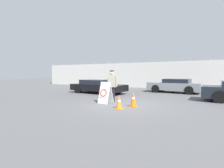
{
  "coord_description": "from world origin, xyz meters",
  "views": [
    {
      "loc": [
        3.92,
        -8.18,
        1.61
      ],
      "look_at": [
        -1.56,
        1.37,
        0.97
      ],
      "focal_mm": 28.0,
      "sensor_mm": 36.0,
      "label": 1
    }
  ],
  "objects_px": {
    "barricade_sign": "(105,93)",
    "traffic_cone_mid": "(119,102)",
    "parked_car_front_coupe": "(98,86)",
    "parked_car_rear_sedan": "(175,85)",
    "traffic_cone_near": "(133,99)",
    "security_guard": "(112,84)"
  },
  "relations": [
    {
      "from": "traffic_cone_mid",
      "to": "parked_car_rear_sedan",
      "type": "relative_size",
      "value": 0.15
    },
    {
      "from": "traffic_cone_mid",
      "to": "parked_car_rear_sedan",
      "type": "height_order",
      "value": "parked_car_rear_sedan"
    },
    {
      "from": "parked_car_front_coupe",
      "to": "traffic_cone_mid",
      "type": "bearing_deg",
      "value": -42.88
    },
    {
      "from": "security_guard",
      "to": "traffic_cone_near",
      "type": "distance_m",
      "value": 2.0
    },
    {
      "from": "traffic_cone_near",
      "to": "traffic_cone_mid",
      "type": "height_order",
      "value": "traffic_cone_near"
    },
    {
      "from": "traffic_cone_near",
      "to": "parked_car_front_coupe",
      "type": "xyz_separation_m",
      "value": [
        -4.95,
        4.17,
        0.21
      ]
    },
    {
      "from": "barricade_sign",
      "to": "parked_car_rear_sedan",
      "type": "distance_m",
      "value": 7.85
    },
    {
      "from": "barricade_sign",
      "to": "traffic_cone_mid",
      "type": "height_order",
      "value": "barricade_sign"
    },
    {
      "from": "barricade_sign",
      "to": "traffic_cone_mid",
      "type": "xyz_separation_m",
      "value": [
        1.4,
        -1.06,
        -0.26
      ]
    },
    {
      "from": "traffic_cone_mid",
      "to": "parked_car_rear_sedan",
      "type": "xyz_separation_m",
      "value": [
        0.91,
        8.56,
        0.3
      ]
    },
    {
      "from": "parked_car_front_coupe",
      "to": "barricade_sign",
      "type": "bearing_deg",
      "value": -46.41
    },
    {
      "from": "barricade_sign",
      "to": "parked_car_rear_sedan",
      "type": "height_order",
      "value": "parked_car_rear_sedan"
    },
    {
      "from": "parked_car_rear_sedan",
      "to": "parked_car_front_coupe",
      "type": "bearing_deg",
      "value": 37.0
    },
    {
      "from": "traffic_cone_near",
      "to": "security_guard",
      "type": "bearing_deg",
      "value": 152.75
    },
    {
      "from": "traffic_cone_near",
      "to": "parked_car_rear_sedan",
      "type": "bearing_deg",
      "value": 86.2
    },
    {
      "from": "security_guard",
      "to": "traffic_cone_mid",
      "type": "bearing_deg",
      "value": 115.01
    },
    {
      "from": "barricade_sign",
      "to": "traffic_cone_mid",
      "type": "bearing_deg",
      "value": -37.29
    },
    {
      "from": "traffic_cone_near",
      "to": "parked_car_rear_sedan",
      "type": "xyz_separation_m",
      "value": [
        0.52,
        7.81,
        0.24
      ]
    },
    {
      "from": "barricade_sign",
      "to": "parked_car_front_coupe",
      "type": "relative_size",
      "value": 0.24
    },
    {
      "from": "barricade_sign",
      "to": "traffic_cone_mid",
      "type": "distance_m",
      "value": 1.78
    },
    {
      "from": "barricade_sign",
      "to": "parked_car_front_coupe",
      "type": "height_order",
      "value": "barricade_sign"
    },
    {
      "from": "parked_car_front_coupe",
      "to": "parked_car_rear_sedan",
      "type": "distance_m",
      "value": 6.57
    }
  ]
}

